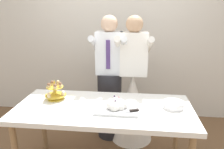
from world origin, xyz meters
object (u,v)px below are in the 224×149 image
main_cake_tray (117,106)px  person_groom (109,86)px  person_bride (132,99)px  dessert_table (104,113)px  cupcake_stand (55,91)px  plate_stack (174,105)px

main_cake_tray → person_groom: bearing=102.1°
person_groom → person_bride: same height
dessert_table → cupcake_stand: size_ratio=7.83×
cupcake_stand → plate_stack: 1.26m
plate_stack → person_groom: size_ratio=0.12×
main_cake_tray → person_bride: size_ratio=0.26×
plate_stack → person_bride: (-0.42, 0.62, -0.23)m
plate_stack → main_cake_tray: bearing=-169.5°
cupcake_stand → plate_stack: (1.26, -0.08, -0.06)m
dessert_table → person_groom: 0.70m
main_cake_tray → person_bride: 0.77m
plate_stack → person_groom: (-0.73, 0.64, -0.06)m
dessert_table → cupcake_stand: 0.59m
main_cake_tray → person_groom: person_groom is taller
dessert_table → main_cake_tray: (0.14, -0.05, 0.12)m
plate_stack → person_bride: 0.78m
plate_stack → person_groom: person_groom is taller
dessert_table → person_bride: 0.74m
cupcake_stand → person_bride: 1.03m
dessert_table → main_cake_tray: bearing=-20.5°
main_cake_tray → person_groom: (-0.16, 0.75, -0.07)m
main_cake_tray → person_bride: person_bride is taller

